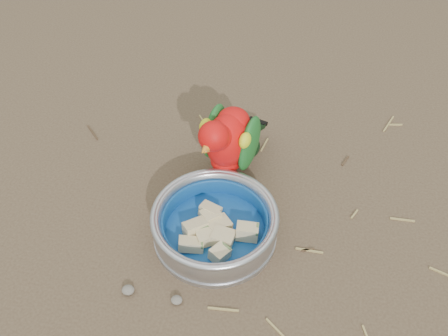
# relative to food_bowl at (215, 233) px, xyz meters

# --- Properties ---
(ground) EXTENTS (60.00, 60.00, 0.00)m
(ground) POSITION_rel_food_bowl_xyz_m (0.02, -0.05, -0.01)
(ground) COLOR brown
(food_bowl) EXTENTS (0.22, 0.22, 0.02)m
(food_bowl) POSITION_rel_food_bowl_xyz_m (0.00, 0.00, 0.00)
(food_bowl) COLOR #B2B2BA
(food_bowl) RESTS_ON ground
(bowl_wall) EXTENTS (0.22, 0.22, 0.04)m
(bowl_wall) POSITION_rel_food_bowl_xyz_m (0.00, 0.00, 0.03)
(bowl_wall) COLOR #B2B2BA
(bowl_wall) RESTS_ON food_bowl
(fruit_wedges) EXTENTS (0.13, 0.13, 0.03)m
(fruit_wedges) POSITION_rel_food_bowl_xyz_m (0.00, 0.00, 0.02)
(fruit_wedges) COLOR #D2BA88
(fruit_wedges) RESTS_ON food_bowl
(lory_parrot) EXTENTS (0.16, 0.23, 0.17)m
(lory_parrot) POSITION_rel_food_bowl_xyz_m (-0.01, 0.14, 0.08)
(lory_parrot) COLOR red
(lory_parrot) RESTS_ON ground
(ground_debris) EXTENTS (0.90, 0.80, 0.01)m
(ground_debris) POSITION_rel_food_bowl_xyz_m (0.00, 0.02, -0.01)
(ground_debris) COLOR tan
(ground_debris) RESTS_ON ground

